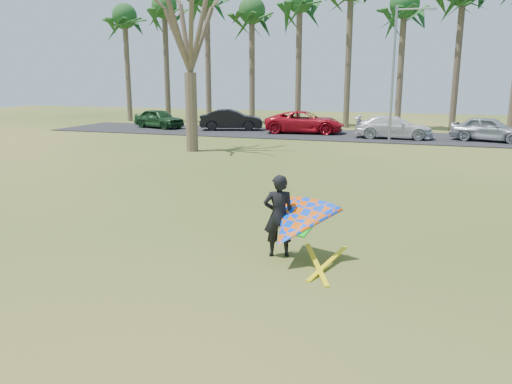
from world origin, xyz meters
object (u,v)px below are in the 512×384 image
(streetlight, at_px, (396,69))
(car_1, at_px, (231,120))
(bare_tree_left, at_px, (189,19))
(kite_flyer, at_px, (293,223))
(car_3, at_px, (394,127))
(car_4, at_px, (489,129))
(car_0, at_px, (159,118))
(car_2, at_px, (305,122))

(streetlight, bearing_deg, car_1, 162.86)
(bare_tree_left, distance_m, streetlight, 12.58)
(car_1, distance_m, kite_flyer, 27.69)
(car_3, relative_size, kite_flyer, 2.08)
(car_1, height_order, car_4, car_1)
(car_0, distance_m, car_2, 11.73)
(streetlight, distance_m, car_3, 4.25)
(bare_tree_left, height_order, car_0, bare_tree_left)
(bare_tree_left, height_order, car_3, bare_tree_left)
(car_1, distance_m, car_2, 5.72)
(kite_flyer, bearing_deg, car_3, 88.24)
(bare_tree_left, distance_m, car_1, 12.44)
(kite_flyer, bearing_deg, car_4, 74.95)
(streetlight, bearing_deg, kite_flyer, -92.05)
(kite_flyer, bearing_deg, bare_tree_left, 122.72)
(car_4, bearing_deg, car_1, 102.32)
(streetlight, distance_m, car_1, 13.07)
(bare_tree_left, relative_size, streetlight, 1.21)
(car_0, bearing_deg, bare_tree_left, -125.63)
(car_3, bearing_deg, bare_tree_left, 130.69)
(streetlight, height_order, car_0, streetlight)
(car_2, height_order, kite_flyer, kite_flyer)
(bare_tree_left, height_order, kite_flyer, bare_tree_left)
(car_2, bearing_deg, car_1, 79.99)
(streetlight, distance_m, car_4, 7.15)
(car_2, relative_size, car_3, 1.12)
(car_2, xyz_separation_m, car_4, (11.96, -1.01, -0.01))
(car_1, xyz_separation_m, car_3, (11.95, -1.58, -0.05))
(bare_tree_left, xyz_separation_m, streetlight, (10.16, 7.00, -2.45))
(car_0, bearing_deg, car_1, -70.01)
(car_1, bearing_deg, car_0, 75.51)
(car_3, bearing_deg, car_4, -88.77)
(car_0, relative_size, car_3, 0.87)
(bare_tree_left, xyz_separation_m, car_2, (3.87, 10.40, -6.08))
(streetlight, xyz_separation_m, car_0, (-18.02, 3.42, -3.67))
(car_0, bearing_deg, kite_flyer, -128.09)
(car_0, distance_m, kite_flyer, 30.40)
(car_2, distance_m, car_4, 12.00)
(car_0, height_order, car_1, car_1)
(bare_tree_left, xyz_separation_m, car_4, (15.83, 9.38, -6.09))
(car_1, relative_size, car_2, 0.84)
(car_0, xyz_separation_m, car_1, (6.02, 0.28, 0.04))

